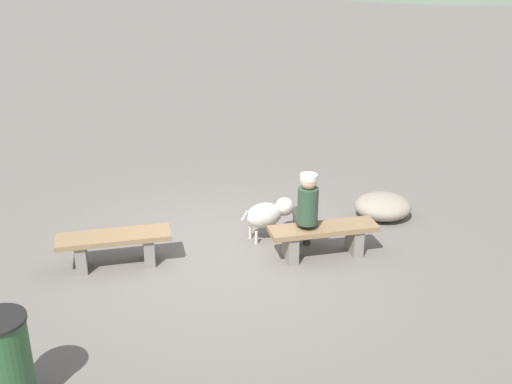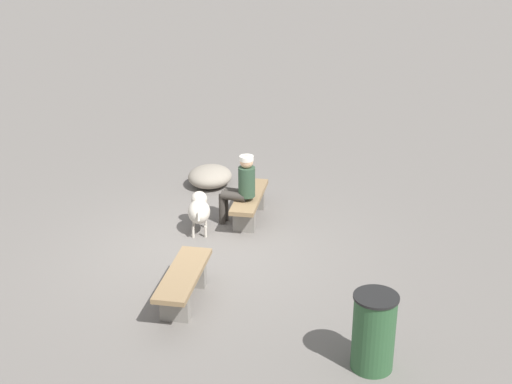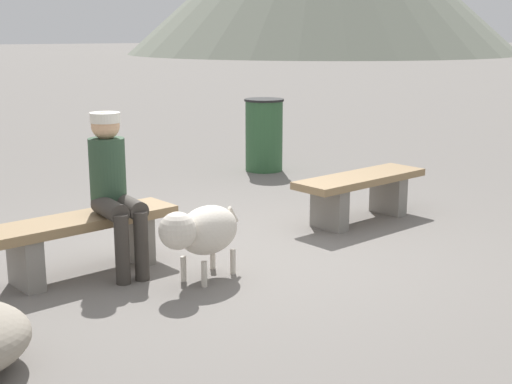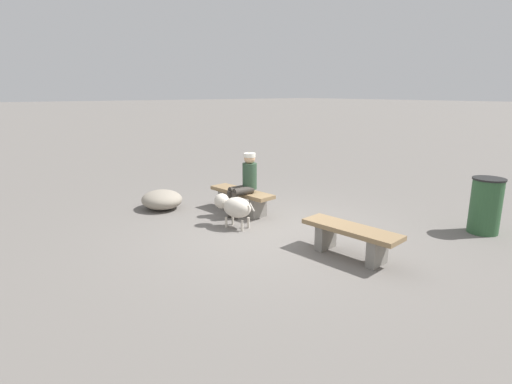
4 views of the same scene
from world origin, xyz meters
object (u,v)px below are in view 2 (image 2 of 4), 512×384
object	(u,v)px
trash_bin	(374,332)
bench_right	(249,202)
seated_person	(241,185)
boulder	(210,176)
dog	(199,209)
bench_left	(184,282)

from	to	relation	value
trash_bin	bench_right	bearing A→B (deg)	35.77
seated_person	boulder	xyz separation A→B (m)	(1.49, 1.09, -0.53)
boulder	dog	bearing A→B (deg)	-165.45
bench_left	dog	bearing A→B (deg)	8.96
dog	boulder	size ratio (longest dim) A/B	0.91
trash_bin	bench_left	bearing A→B (deg)	74.44
bench_right	boulder	bearing A→B (deg)	36.98
trash_bin	boulder	xyz separation A→B (m)	(4.86, 3.77, -0.29)
bench_right	trash_bin	bearing A→B (deg)	-150.30
trash_bin	boulder	world-z (taller)	trash_bin
seated_person	trash_bin	world-z (taller)	seated_person
bench_right	dog	world-z (taller)	dog
bench_right	dog	xyz separation A→B (m)	(-0.67, 0.67, 0.08)
dog	boulder	distance (m)	2.00
seated_person	bench_right	bearing A→B (deg)	-17.35
bench_left	boulder	size ratio (longest dim) A/B	1.72
seated_person	trash_bin	distance (m)	4.31
boulder	trash_bin	bearing A→B (deg)	-142.21
bench_left	trash_bin	xyz separation A→B (m)	(-0.75, -2.68, 0.17)
bench_left	seated_person	xyz separation A→B (m)	(2.62, -0.00, 0.40)
seated_person	bench_left	bearing A→B (deg)	-178.38
dog	trash_bin	world-z (taller)	trash_bin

